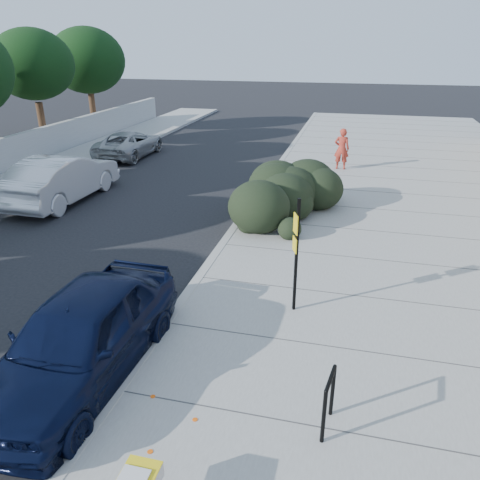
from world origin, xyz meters
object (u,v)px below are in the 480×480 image
object	(u,v)px
sedan_navy	(81,337)
wagon_silver	(62,178)
pedestrian	(342,149)
bike_rack	(329,397)
sign_post	(296,249)
suv_silver	(130,144)

from	to	relation	value
sedan_navy	wagon_silver	bearing A→B (deg)	126.65
sedan_navy	wagon_silver	xyz separation A→B (m)	(-5.82, 8.33, 0.05)
wagon_silver	pedestrian	world-z (taller)	pedestrian
bike_rack	sedan_navy	xyz separation A→B (m)	(-4.08, 0.35, 0.08)
sign_post	sedan_navy	distance (m)	4.25
pedestrian	bike_rack	bearing A→B (deg)	93.36
sign_post	wagon_silver	bearing A→B (deg)	125.87
bike_rack	suv_silver	distance (m)	18.99
wagon_silver	suv_silver	xyz separation A→B (m)	(-0.88, 6.96, -0.20)
sign_post	suv_silver	bearing A→B (deg)	105.93
bike_rack	pedestrian	distance (m)	15.06
wagon_silver	suv_silver	bearing A→B (deg)	-82.06
sign_post	sedan_navy	world-z (taller)	sign_post
bike_rack	suv_silver	size ratio (longest dim) A/B	0.20
wagon_silver	suv_silver	world-z (taller)	wagon_silver
sign_post	sedan_navy	xyz separation A→B (m)	(-3.16, -2.73, -0.75)
wagon_silver	pedestrian	xyz separation A→B (m)	(9.34, 6.37, 0.20)
pedestrian	sedan_navy	bearing A→B (deg)	77.74
wagon_silver	suv_silver	size ratio (longest dim) A/B	1.12
sign_post	pedestrian	distance (m)	11.98
pedestrian	suv_silver	bearing A→B (deg)	-2.10
sedan_navy	wagon_silver	world-z (taller)	wagon_silver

